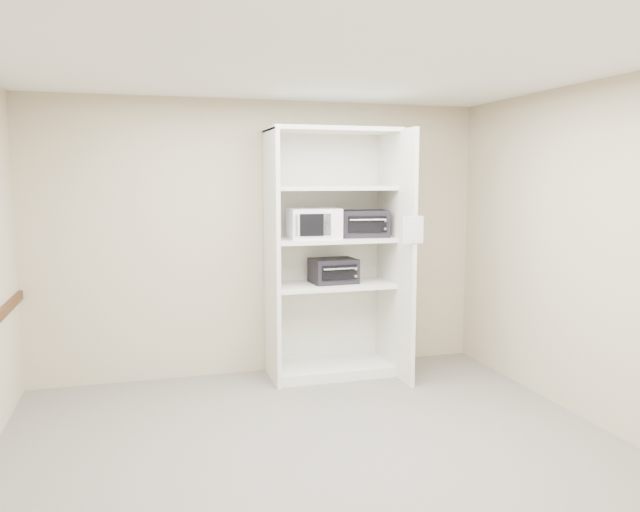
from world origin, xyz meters
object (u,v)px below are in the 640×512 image
object	(u,v)px
toaster_oven_upper	(363,224)
microwave	(314,223)
toaster_oven_lower	(333,271)
shelving_unit	(336,262)

from	to	relation	value
toaster_oven_upper	microwave	bearing A→B (deg)	-169.48
microwave	toaster_oven_lower	distance (m)	0.52
shelving_unit	toaster_oven_upper	world-z (taller)	shelving_unit
shelving_unit	microwave	distance (m)	0.45
microwave	toaster_oven_upper	bearing A→B (deg)	4.90
toaster_oven_upper	toaster_oven_lower	distance (m)	0.55
microwave	toaster_oven_lower	world-z (taller)	microwave
microwave	toaster_oven_lower	xyz separation A→B (m)	(0.21, 0.05, -0.47)
shelving_unit	toaster_oven_lower	xyz separation A→B (m)	(-0.03, 0.01, -0.09)
microwave	toaster_oven_lower	bearing A→B (deg)	15.50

